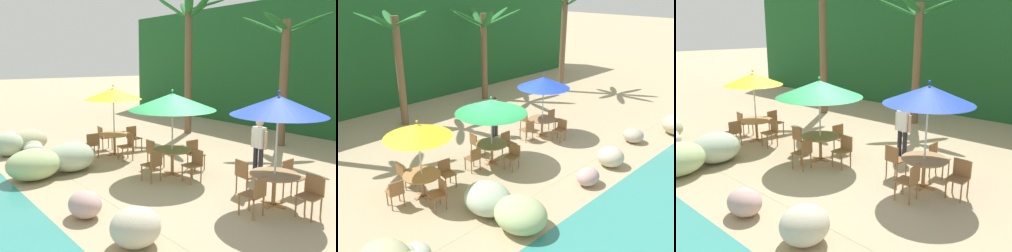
{
  "view_description": "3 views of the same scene",
  "coord_description": "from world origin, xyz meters",
  "views": [
    {
      "loc": [
        7.18,
        -6.4,
        3.22
      ],
      "look_at": [
        -0.76,
        -0.11,
        1.38
      ],
      "focal_mm": 38.39,
      "sensor_mm": 36.0,
      "label": 1
    },
    {
      "loc": [
        -8.42,
        -8.81,
        5.98
      ],
      "look_at": [
        0.63,
        0.33,
        0.94
      ],
      "focal_mm": 39.47,
      "sensor_mm": 36.0,
      "label": 2
    },
    {
      "loc": [
        6.37,
        -6.75,
        3.66
      ],
      "look_at": [
        -0.19,
        0.51,
        0.96
      ],
      "focal_mm": 36.9,
      "sensor_mm": 36.0,
      "label": 3
    }
  ],
  "objects": [
    {
      "name": "umbrella_blue",
      "position": [
        2.64,
        0.24,
        2.27
      ],
      "size": [
        2.09,
        2.09,
        2.6
      ],
      "color": "silver",
      "rests_on": "ground"
    },
    {
      "name": "rock_seawall",
      "position": [
        -0.81,
        -3.07,
        0.38
      ],
      "size": [
        16.11,
        2.89,
        0.86
      ],
      "color": "#B5B688",
      "rests_on": "ground"
    },
    {
      "name": "dining_table_yellow",
      "position": [
        -3.48,
        -0.32,
        0.61
      ],
      "size": [
        1.1,
        1.1,
        0.74
      ],
      "color": "#A37547",
      "rests_on": "ground"
    },
    {
      "name": "chair_green_inland",
      "position": [
        -0.53,
        0.72,
        0.51
      ],
      "size": [
        0.47,
        0.46,
        0.87
      ],
      "color": "olive",
      "rests_on": "ground"
    },
    {
      "name": "chair_blue_right",
      "position": [
        2.78,
        -0.61,
        0.51
      ],
      "size": [
        0.45,
        0.44,
        0.87
      ],
      "color": "olive",
      "rests_on": "ground"
    },
    {
      "name": "chair_green_right",
      "position": [
        -0.31,
        -0.96,
        0.51
      ],
      "size": [
        0.49,
        0.48,
        0.87
      ],
      "color": "olive",
      "rests_on": "ground"
    },
    {
      "name": "dining_table_blue",
      "position": [
        2.64,
        0.24,
        0.61
      ],
      "size": [
        1.1,
        1.1,
        0.74
      ],
      "color": "#A37547",
      "rests_on": "ground"
    },
    {
      "name": "palm_tree_fourth",
      "position": [
        8.63,
        3.84,
        4.05
      ],
      "size": [
        3.61,
        3.63,
        5.78
      ],
      "color": "brown",
      "rests_on": "ground"
    },
    {
      "name": "chair_blue_seaward",
      "position": [
        3.49,
        0.33,
        0.51
      ],
      "size": [
        0.42,
        0.43,
        0.87
      ],
      "color": "olive",
      "rests_on": "ground"
    },
    {
      "name": "ground_plane",
      "position": [
        0.0,
        0.0,
        0.0
      ],
      "size": [
        120.0,
        120.0,
        0.0
      ],
      "primitive_type": "plane",
      "color": "tan"
    },
    {
      "name": "umbrella_green",
      "position": [
        -0.53,
        -0.14,
        2.1
      ],
      "size": [
        2.45,
        2.45,
        2.45
      ],
      "color": "silver",
      "rests_on": "ground"
    },
    {
      "name": "foliage_backdrop",
      "position": [
        0.0,
        9.0,
        3.0
      ],
      "size": [
        28.0,
        2.4,
        6.0
      ],
      "color": "#1E5628",
      "rests_on": "ground"
    },
    {
      "name": "chair_green_seaward",
      "position": [
        0.32,
        -0.06,
        0.51
      ],
      "size": [
        0.43,
        0.44,
        0.87
      ],
      "color": "olive",
      "rests_on": "ground"
    },
    {
      "name": "dining_table_green",
      "position": [
        -0.53,
        -0.14,
        0.61
      ],
      "size": [
        1.1,
        1.1,
        0.74
      ],
      "color": "#A37547",
      "rests_on": "ground"
    },
    {
      "name": "umbrella_yellow",
      "position": [
        -3.48,
        -0.32,
        2.12
      ],
      "size": [
        1.95,
        1.95,
        2.43
      ],
      "color": "silver",
      "rests_on": "ground"
    },
    {
      "name": "chair_blue_inland",
      "position": [
        2.53,
        1.09,
        0.51
      ],
      "size": [
        0.44,
        0.43,
        0.87
      ],
      "color": "olive",
      "rests_on": "ground"
    },
    {
      "name": "chair_yellow_left",
      "position": [
        -4.34,
        -0.3,
        0.51
      ],
      "size": [
        0.47,
        0.48,
        0.87
      ],
      "color": "olive",
      "rests_on": "ground"
    },
    {
      "name": "chair_blue_left",
      "position": [
        1.78,
        0.25,
        0.51
      ],
      "size": [
        0.47,
        0.47,
        0.87
      ],
      "color": "olive",
      "rests_on": "ground"
    },
    {
      "name": "palm_tree_second",
      "position": [
        -0.74,
        5.41,
        3.29
      ],
      "size": [
        3.14,
        3.33,
        4.89
      ],
      "color": "brown",
      "rests_on": "ground"
    },
    {
      "name": "chair_green_left",
      "position": [
        -1.38,
        -0.18,
        0.51
      ],
      "size": [
        0.44,
        0.45,
        0.87
      ],
      "color": "olive",
      "rests_on": "ground"
    },
    {
      "name": "terrace_deck",
      "position": [
        0.0,
        0.0,
        0.0
      ],
      "size": [
        18.0,
        5.2,
        0.01
      ],
      "color": "tan",
      "rests_on": "ground"
    },
    {
      "name": "waiter_in_white",
      "position": [
        1.18,
        1.55,
        0.99
      ],
      "size": [
        0.52,
        0.23,
        1.7
      ],
      "color": "#232328",
      "rests_on": "ground"
    },
    {
      "name": "chair_yellow_inland",
      "position": [
        -3.6,
        0.52,
        0.51
      ],
      "size": [
        0.44,
        0.43,
        0.87
      ],
      "color": "olive",
      "rests_on": "ground"
    },
    {
      "name": "chair_yellow_right",
      "position": [
        -3.48,
        -1.18,
        0.51
      ],
      "size": [
        0.47,
        0.46,
        0.87
      ],
      "color": "olive",
      "rests_on": "ground"
    },
    {
      "name": "palm_tree_third",
      "position": [
        4.41,
        5.8,
        3.32
      ],
      "size": [
        3.87,
        3.56,
        4.8
      ],
      "color": "brown",
      "rests_on": "ground"
    },
    {
      "name": "chair_yellow_seaward",
      "position": [
        -2.63,
        -0.32,
        0.51
      ],
      "size": [
        0.46,
        0.47,
        0.87
      ],
      "color": "olive",
      "rests_on": "ground"
    }
  ]
}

